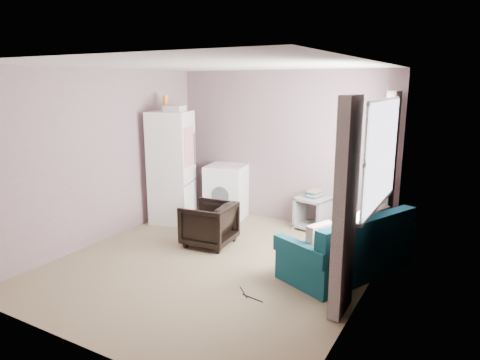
% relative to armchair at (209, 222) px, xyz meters
% --- Properties ---
extents(room, '(3.84, 4.24, 2.54)m').
position_rel_armchair_xyz_m(room, '(0.44, -0.52, 0.91)').
color(room, '#907E5E').
rests_on(room, ground).
extents(armchair, '(0.68, 0.72, 0.68)m').
position_rel_armchair_xyz_m(armchair, '(0.00, 0.00, 0.00)').
color(armchair, black).
rests_on(armchair, ground).
extents(fridge, '(0.80, 0.79, 2.10)m').
position_rel_armchair_xyz_m(fridge, '(-1.14, 0.62, 0.60)').
color(fridge, white).
rests_on(fridge, ground).
extents(washing_machine, '(0.76, 0.76, 0.92)m').
position_rel_armchair_xyz_m(washing_machine, '(-0.46, 1.26, 0.14)').
color(washing_machine, white).
rests_on(washing_machine, ground).
extents(side_table, '(0.56, 0.56, 0.65)m').
position_rel_armchair_xyz_m(side_table, '(1.07, 1.38, -0.04)').
color(side_table, gray).
rests_on(side_table, ground).
extents(sofa, '(1.41, 1.89, 0.77)m').
position_rel_armchair_xyz_m(sofa, '(2.02, 0.07, -0.06)').
color(sofa, '#134E59').
rests_on(sofa, ground).
extents(window_dressing, '(0.17, 2.62, 2.18)m').
position_rel_armchair_xyz_m(window_dressing, '(2.21, 0.17, 0.76)').
color(window_dressing, white).
rests_on(window_dressing, ground).
extents(floor_cables, '(0.39, 0.20, 0.01)m').
position_rel_armchair_xyz_m(floor_cables, '(1.22, -1.08, -0.34)').
color(floor_cables, black).
rests_on(floor_cables, ground).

